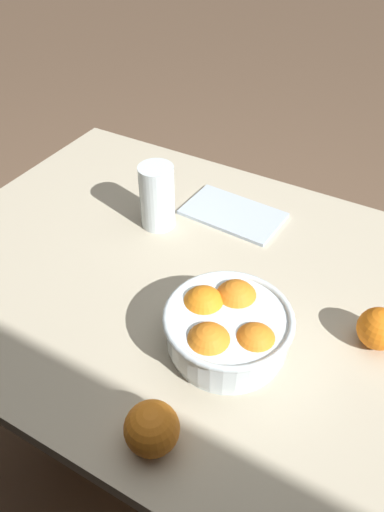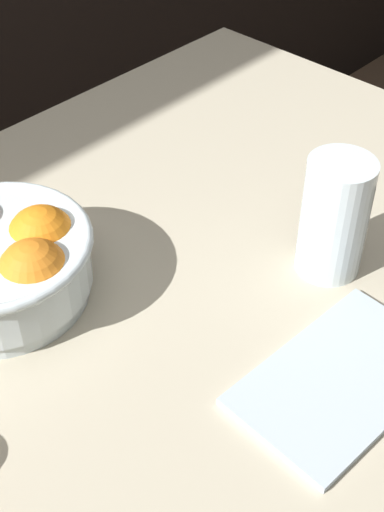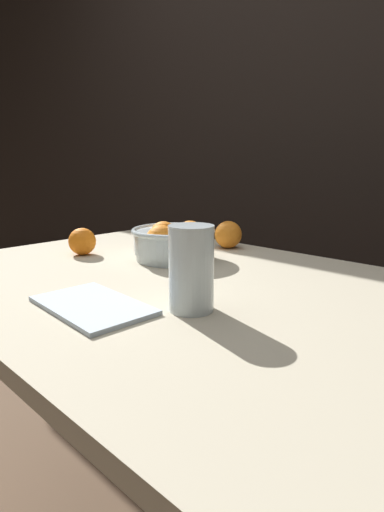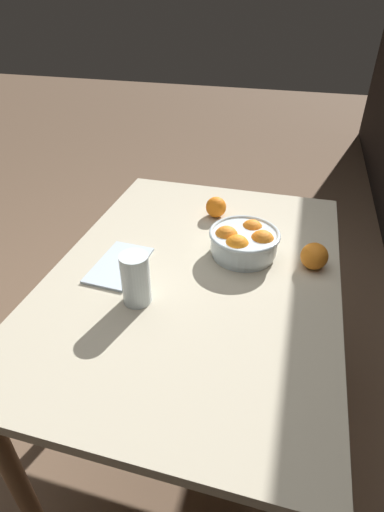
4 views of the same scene
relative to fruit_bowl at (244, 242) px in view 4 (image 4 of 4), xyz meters
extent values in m
plane|color=brown|center=(0.12, -0.12, -0.80)|extent=(12.00, 12.00, 0.00)
cube|color=#B7AD93|center=(0.12, -0.12, -0.06)|extent=(1.14, 0.81, 0.03)
cylinder|color=#936B47|center=(-0.39, -0.46, -0.44)|extent=(0.05, 0.05, 0.73)
cylinder|color=#936B47|center=(0.63, -0.46, -0.44)|extent=(0.05, 0.05, 0.73)
cylinder|color=#936B47|center=(-0.39, 0.23, -0.44)|extent=(0.05, 0.05, 0.73)
cylinder|color=silver|center=(0.00, 0.00, -0.04)|extent=(0.19, 0.19, 0.02)
cylinder|color=silver|center=(0.00, 0.00, 0.00)|extent=(0.20, 0.20, 0.06)
torus|color=silver|center=(0.00, 0.00, 0.03)|extent=(0.21, 0.21, 0.01)
sphere|color=orange|center=(0.05, -0.01, 0.01)|extent=(0.08, 0.08, 0.08)
sphere|color=orange|center=(0.00, 0.05, 0.01)|extent=(0.08, 0.08, 0.08)
sphere|color=orange|center=(-0.06, 0.02, 0.01)|extent=(0.07, 0.07, 0.07)
sphere|color=orange|center=(0.01, -0.05, 0.01)|extent=(0.08, 0.08, 0.08)
cylinder|color=#F4A314|center=(0.28, -0.23, 0.01)|extent=(0.07, 0.07, 0.11)
cylinder|color=silver|center=(0.28, -0.23, 0.02)|extent=(0.07, 0.07, 0.14)
sphere|color=orange|center=(-0.22, -0.13, -0.01)|extent=(0.07, 0.07, 0.07)
sphere|color=orange|center=(0.01, 0.21, -0.01)|extent=(0.08, 0.08, 0.08)
cube|color=silver|center=(0.15, -0.34, -0.04)|extent=(0.22, 0.14, 0.01)
camera|label=1|loc=(-0.22, 0.49, 0.62)|focal=35.00mm
camera|label=2|loc=(-0.27, -0.54, 0.51)|focal=50.00mm
camera|label=3|loc=(0.72, -0.69, 0.19)|focal=28.00mm
camera|label=4|loc=(1.01, 0.12, 0.64)|focal=28.00mm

